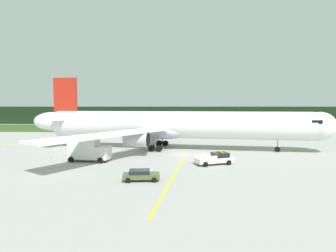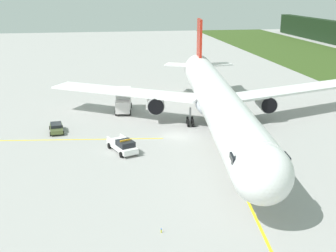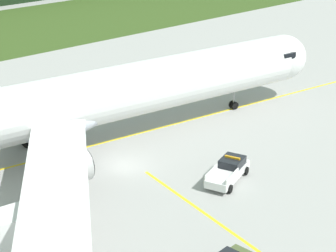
{
  "view_description": "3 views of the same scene",
  "coord_description": "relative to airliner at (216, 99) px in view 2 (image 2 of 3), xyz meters",
  "views": [
    {
      "loc": [
        -0.15,
        -48.45,
        8.83
      ],
      "look_at": [
        -2.56,
        5.64,
        4.73
      ],
      "focal_mm": 28.84,
      "sensor_mm": 36.0,
      "label": 1
    },
    {
      "loc": [
        59.32,
        -11.26,
        20.54
      ],
      "look_at": [
        3.85,
        -2.04,
        2.83
      ],
      "focal_mm": 47.14,
      "sensor_mm": 36.0,
      "label": 2
    },
    {
      "loc": [
        -29.53,
        -39.66,
        24.57
      ],
      "look_at": [
        4.31,
        -1.11,
        3.19
      ],
      "focal_mm": 63.24,
      "sensor_mm": 36.0,
      "label": 3
    }
  ],
  "objects": [
    {
      "name": "taxiway_edge_light_east",
      "position": [
        27.15,
        -12.31,
        -4.63
      ],
      "size": [
        0.12,
        0.12,
        0.42
      ],
      "color": "yellow",
      "rests_on": "ground"
    },
    {
      "name": "airliner",
      "position": [
        0.0,
        0.0,
        0.0
      ],
      "size": [
        61.68,
        52.46,
        14.82
      ],
      "color": "white",
      "rests_on": "ground"
    },
    {
      "name": "ops_pickup_truck",
      "position": [
        6.7,
        -14.25,
        -3.95
      ],
      "size": [
        5.98,
        3.9,
        1.94
      ],
      "color": "white",
      "rests_on": "ground"
    },
    {
      "name": "taxiway_centerline_main",
      "position": [
        0.62,
        -0.08,
        -4.85
      ],
      "size": [
        81.91,
        10.38,
        0.01
      ],
      "primitive_type": "cube",
      "rotation": [
        0.0,
        0.0,
        -0.12
      ],
      "color": "yellow",
      "rests_on": "ground"
    },
    {
      "name": "taxiway_edge_light_west",
      "position": [
        -19.52,
        -12.31,
        -4.62
      ],
      "size": [
        0.12,
        0.12,
        0.44
      ],
      "color": "yellow",
      "rests_on": "ground"
    },
    {
      "name": "catering_truck",
      "position": [
        -13.24,
        -12.78,
        -2.88
      ],
      "size": [
        6.68,
        3.32,
        3.99
      ],
      "color": "silver",
      "rests_on": "ground"
    },
    {
      "name": "staff_car",
      "position": [
        -3.22,
        -23.46,
        -4.16
      ],
      "size": [
        4.44,
        2.4,
        1.3
      ],
      "color": "#4B5730",
      "rests_on": "ground"
    },
    {
      "name": "ground",
      "position": [
        1.51,
        -6.04,
        -4.86
      ],
      "size": [
        320.0,
        320.0,
        0.0
      ],
      "primitive_type": "plane",
      "color": "#9E9D9A"
    },
    {
      "name": "taxiway_centerline_spur",
      "position": [
        0.57,
        -21.26,
        -4.85
      ],
      "size": [
        3.5,
        26.08,
        0.01
      ],
      "primitive_type": "cube",
      "rotation": [
        0.0,
        0.0,
        1.45
      ],
      "color": "yellow",
      "rests_on": "ground"
    }
  ]
}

